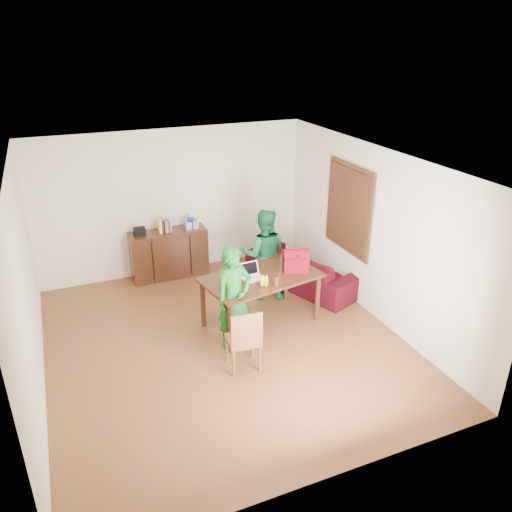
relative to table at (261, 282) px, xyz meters
name	(u,v)px	position (x,y,z in m)	size (l,w,h in m)	color
room	(220,259)	(-0.70, -0.17, 0.59)	(5.20, 5.70, 2.90)	#4B2712
table	(261,282)	(0.00, 0.00, 0.00)	(1.91, 1.29, 0.82)	black
chair	(243,351)	(-0.67, -0.97, -0.44)	(0.46, 0.44, 0.93)	brown
person_near	(234,298)	(-0.59, -0.39, 0.06)	(0.56, 0.37, 1.55)	#15621D
person_far	(264,254)	(0.40, 0.80, 0.08)	(0.77, 0.60, 1.58)	#13592F
laptop	(253,276)	(-0.15, -0.03, 0.15)	(0.32, 0.24, 0.22)	white
bananas	(264,284)	(-0.09, -0.32, 0.14)	(0.18, 0.11, 0.07)	yellow
bottle	(276,281)	(0.08, -0.37, 0.19)	(0.06, 0.06, 0.17)	#5D2415
red_bag	(296,262)	(0.57, -0.03, 0.25)	(0.39, 0.22, 0.29)	maroon
sofa	(303,268)	(1.23, 0.93, -0.40)	(2.20, 0.86, 0.64)	#3D0812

